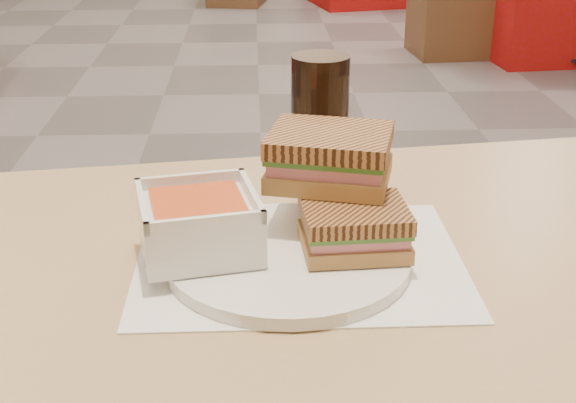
{
  "coord_description": "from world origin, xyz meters",
  "views": [
    {
      "loc": [
        -0.02,
        -2.74,
        1.15
      ],
      "look_at": [
        0.01,
        -2.0,
        0.82
      ],
      "focal_mm": 48.86,
      "sensor_mm": 36.0,
      "label": 1
    }
  ],
  "objects_px": {
    "plate": "(288,259)",
    "panini_lower": "(354,228)",
    "main_table": "(334,360)",
    "soup_bowl": "(199,225)",
    "cola_glass": "(320,117)",
    "bg_chair_1l": "(449,15)"
  },
  "relations": [
    {
      "from": "soup_bowl",
      "to": "bg_chair_1l",
      "type": "bearing_deg",
      "value": 72.76
    },
    {
      "from": "main_table",
      "to": "panini_lower",
      "type": "relative_size",
      "value": 11.17
    },
    {
      "from": "panini_lower",
      "to": "bg_chair_1l",
      "type": "height_order",
      "value": "panini_lower"
    },
    {
      "from": "plate",
      "to": "bg_chair_1l",
      "type": "distance_m",
      "value": 4.31
    },
    {
      "from": "main_table",
      "to": "soup_bowl",
      "type": "distance_m",
      "value": 0.22
    },
    {
      "from": "main_table",
      "to": "panini_lower",
      "type": "bearing_deg",
      "value": 39.6
    },
    {
      "from": "bg_chair_1l",
      "to": "panini_lower",
      "type": "bearing_deg",
      "value": -105.12
    },
    {
      "from": "main_table",
      "to": "plate",
      "type": "bearing_deg",
      "value": 167.73
    },
    {
      "from": "main_table",
      "to": "panini_lower",
      "type": "height_order",
      "value": "panini_lower"
    },
    {
      "from": "main_table",
      "to": "plate",
      "type": "height_order",
      "value": "plate"
    },
    {
      "from": "bg_chair_1l",
      "to": "main_table",
      "type": "bearing_deg",
      "value": -105.31
    },
    {
      "from": "soup_bowl",
      "to": "cola_glass",
      "type": "xyz_separation_m",
      "value": [
        0.15,
        0.25,
        0.04
      ]
    },
    {
      "from": "panini_lower",
      "to": "cola_glass",
      "type": "height_order",
      "value": "cola_glass"
    },
    {
      "from": "panini_lower",
      "to": "plate",
      "type": "bearing_deg",
      "value": -176.05
    },
    {
      "from": "plate",
      "to": "main_table",
      "type": "bearing_deg",
      "value": -12.27
    },
    {
      "from": "soup_bowl",
      "to": "plate",
      "type": "bearing_deg",
      "value": -6.25
    },
    {
      "from": "plate",
      "to": "soup_bowl",
      "type": "height_order",
      "value": "soup_bowl"
    },
    {
      "from": "plate",
      "to": "panini_lower",
      "type": "relative_size",
      "value": 2.26
    },
    {
      "from": "cola_glass",
      "to": "panini_lower",
      "type": "bearing_deg",
      "value": -86.29
    },
    {
      "from": "soup_bowl",
      "to": "cola_glass",
      "type": "height_order",
      "value": "cola_glass"
    },
    {
      "from": "plate",
      "to": "soup_bowl",
      "type": "xyz_separation_m",
      "value": [
        -0.09,
        0.01,
        0.04
      ]
    },
    {
      "from": "panini_lower",
      "to": "cola_glass",
      "type": "relative_size",
      "value": 0.7
    }
  ]
}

